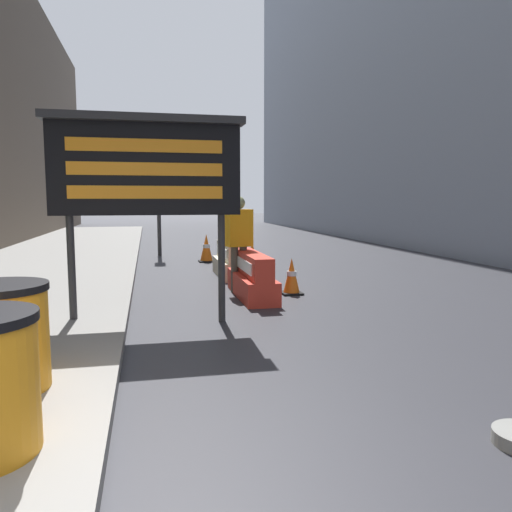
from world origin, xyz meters
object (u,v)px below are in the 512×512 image
object	(u,v)px
traffic_cone_far	(252,253)
traffic_cone_near	(206,248)
message_board	(147,168)
pedestrian_worker	(239,236)
traffic_light_near_curb	(158,173)
jersey_barrier_cream	(230,262)
jersey_barrier_red_striped	(252,277)
traffic_cone_mid	(292,277)

from	to	relation	value
traffic_cone_far	traffic_cone_near	bearing A→B (deg)	141.18
message_board	traffic_cone_near	world-z (taller)	message_board
message_board	pedestrian_worker	xyz separation A→B (m)	(1.66, 2.21, -1.10)
traffic_light_near_curb	traffic_cone_far	bearing A→B (deg)	-48.99
jersey_barrier_cream	pedestrian_worker	world-z (taller)	pedestrian_worker
jersey_barrier_red_striped	traffic_cone_near	world-z (taller)	jersey_barrier_red_striped
pedestrian_worker	jersey_barrier_red_striped	bearing A→B (deg)	-86.96
traffic_cone_mid	traffic_light_near_curb	distance (m)	7.64
message_board	traffic_light_near_curb	xyz separation A→B (m)	(0.35, 8.76, 0.39)
traffic_cone_far	traffic_light_near_curb	size ratio (longest dim) A/B	0.18
jersey_barrier_cream	traffic_light_near_curb	xyz separation A→B (m)	(-1.45, 4.56, 2.21)
jersey_barrier_red_striped	traffic_cone_mid	bearing A→B (deg)	4.72
traffic_cone_near	traffic_cone_mid	bearing A→B (deg)	-79.31
jersey_barrier_red_striped	traffic_cone_far	bearing A→B (deg)	78.04
traffic_cone_near	traffic_cone_far	xyz separation A→B (m)	(1.12, -0.90, -0.07)
jersey_barrier_cream	traffic_cone_mid	size ratio (longest dim) A/B	2.68
traffic_cone_far	traffic_cone_mid	bearing A→B (deg)	-92.02
jersey_barrier_red_striped	jersey_barrier_cream	distance (m)	2.47
jersey_barrier_red_striped	traffic_cone_mid	size ratio (longest dim) A/B	3.08
traffic_light_near_curb	pedestrian_worker	size ratio (longest dim) A/B	1.94
traffic_cone_far	message_board	bearing A→B (deg)	-114.20
traffic_cone_far	pedestrian_worker	size ratio (longest dim) A/B	0.35
jersey_barrier_red_striped	traffic_cone_far	xyz separation A→B (m)	(0.91, 4.31, -0.04)
traffic_cone_far	pedestrian_worker	world-z (taller)	pedestrian_worker
traffic_cone_far	jersey_barrier_red_striped	bearing A→B (deg)	-101.96
message_board	traffic_cone_near	size ratio (longest dim) A/B	3.66
message_board	traffic_light_near_curb	distance (m)	8.78
pedestrian_worker	traffic_cone_near	bearing A→B (deg)	77.14
traffic_cone_near	traffic_light_near_curb	size ratio (longest dim) A/B	0.22
traffic_cone_mid	traffic_cone_far	size ratio (longest dim) A/B	1.07
message_board	traffic_cone_mid	size ratio (longest dim) A/B	4.24
jersey_barrier_red_striped	traffic_light_near_curb	xyz separation A→B (m)	(-1.45, 7.04, 2.19)
jersey_barrier_cream	traffic_cone_mid	world-z (taller)	jersey_barrier_cream
traffic_cone_mid	traffic_cone_near	bearing A→B (deg)	100.69
jersey_barrier_cream	traffic_cone_near	size ratio (longest dim) A/B	2.31
jersey_barrier_red_striped	jersey_barrier_cream	xyz separation A→B (m)	(-0.00, 2.47, -0.01)
jersey_barrier_cream	traffic_cone_far	xyz separation A→B (m)	(0.91, 1.84, -0.03)
traffic_cone_far	traffic_light_near_curb	bearing A→B (deg)	131.01
jersey_barrier_red_striped	pedestrian_worker	distance (m)	0.87
jersey_barrier_cream	traffic_light_near_curb	world-z (taller)	traffic_light_near_curb
traffic_cone_near	traffic_cone_mid	xyz separation A→B (m)	(0.97, -5.15, -0.05)
traffic_cone_mid	traffic_light_near_curb	size ratio (longest dim) A/B	0.19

